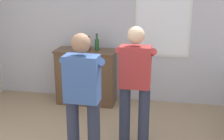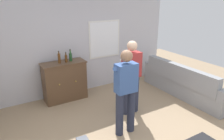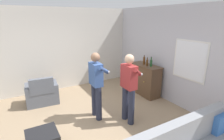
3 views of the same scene
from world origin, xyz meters
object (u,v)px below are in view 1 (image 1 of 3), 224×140
(bottle_wine_green, at_px, (89,45))
(bottle_spirits_clear, at_px, (80,43))
(person_standing_left, at_px, (83,96))
(bottle_liquor_amber, at_px, (97,44))
(person_standing_right, at_px, (135,83))
(sideboard_cabinet, at_px, (86,77))

(bottle_wine_green, distance_m, bottle_spirits_clear, 0.17)
(person_standing_left, bearing_deg, bottle_liquor_amber, 98.57)
(bottle_liquor_amber, height_order, person_standing_right, person_standing_right)
(bottle_spirits_clear, bearing_deg, sideboard_cabinet, 5.87)
(sideboard_cabinet, height_order, bottle_wine_green, bottle_wine_green)
(person_standing_right, bearing_deg, person_standing_left, -133.07)
(bottle_liquor_amber, distance_m, person_standing_right, 1.66)
(person_standing_left, bearing_deg, person_standing_right, 46.93)
(sideboard_cabinet, relative_size, person_standing_right, 0.65)
(bottle_wine_green, relative_size, person_standing_left, 0.15)
(sideboard_cabinet, height_order, person_standing_right, person_standing_right)
(sideboard_cabinet, relative_size, bottle_spirits_clear, 3.59)
(bottle_wine_green, distance_m, person_standing_left, 2.02)
(bottle_wine_green, xyz_separation_m, person_standing_right, (0.98, -1.38, -0.17))
(bottle_spirits_clear, bearing_deg, bottle_wine_green, -5.12)
(bottle_wine_green, height_order, person_standing_left, person_standing_left)
(person_standing_right, bearing_deg, bottle_spirits_clear, 129.49)
(bottle_wine_green, relative_size, person_standing_right, 0.15)
(bottle_liquor_amber, bearing_deg, sideboard_cabinet, -174.71)
(bottle_wine_green, bearing_deg, bottle_spirits_clear, 174.88)
(sideboard_cabinet, relative_size, bottle_wine_green, 4.24)
(bottle_spirits_clear, height_order, person_standing_left, person_standing_left)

